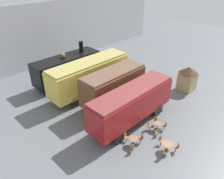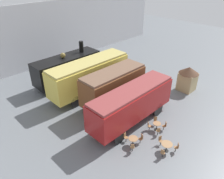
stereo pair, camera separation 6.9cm
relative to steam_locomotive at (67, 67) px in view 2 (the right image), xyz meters
The scene contains 21 objects.
ground_plane 8.94m from the steam_locomotive, 74.72° to the right, with size 80.00×80.00×0.00m, color slate.
backdrop_wall 7.83m from the steam_locomotive, 72.04° to the left, with size 44.00×0.15×9.00m.
steam_locomotive is the anchor object (origin of this frame).
passenger_coach_vintage 4.14m from the steam_locomotive, 86.93° to the right, with size 10.02×2.71×4.07m.
passenger_coach_wooden 7.82m from the steam_locomotive, 86.87° to the right, with size 7.30×2.60×4.01m.
streamlined_locomotive 11.26m from the steam_locomotive, 88.98° to the right, with size 11.29×2.49×3.75m.
cafe_table_near 15.90m from the steam_locomotive, 95.01° to the right, with size 0.91×0.91×0.77m.
cafe_table_mid 13.74m from the steam_locomotive, 88.96° to the right, with size 0.73×0.73×0.75m.
cafe_table_far 13.77m from the steam_locomotive, 101.88° to the right, with size 0.81×0.81×0.75m.
cafe_chair_0 16.49m from the steam_locomotive, 92.92° to the right, with size 0.40×0.41×0.87m.
cafe_chair_1 15.11m from the steam_locomotive, 94.25° to the right, with size 0.37×0.39×0.87m.
cafe_chair_2 16.16m from the steam_locomotive, 97.85° to the right, with size 0.38×0.36×0.87m.
cafe_chair_3 14.28m from the steam_locomotive, 86.86° to the right, with size 0.40×0.40×0.87m.
cafe_chair_4 13.24m from the steam_locomotive, 86.67° to the right, with size 0.40×0.40×0.87m.
cafe_chair_5 13.23m from the steam_locomotive, 91.22° to the right, with size 0.40×0.40×0.87m.
cafe_chair_6 14.27m from the steam_locomotive, 91.08° to the right, with size 0.40×0.40×0.87m.
cafe_chair_7 13.95m from the steam_locomotive, 98.72° to the right, with size 0.40×0.38×0.87m.
cafe_chair_8 13.05m from the steam_locomotive, 103.02° to the right, with size 0.36×0.37×0.87m.
cafe_chair_9 14.38m from the steam_locomotive, 103.91° to the right, with size 0.40×0.40×0.87m.
visitor_person 12.49m from the steam_locomotive, 67.68° to the right, with size 0.34×0.34×1.80m.
ticket_kiosk 14.84m from the steam_locomotive, 52.64° to the right, with size 2.34×2.34×3.00m.
Camera 2 is at (-16.04, -13.54, 13.44)m, focal length 35.00 mm.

